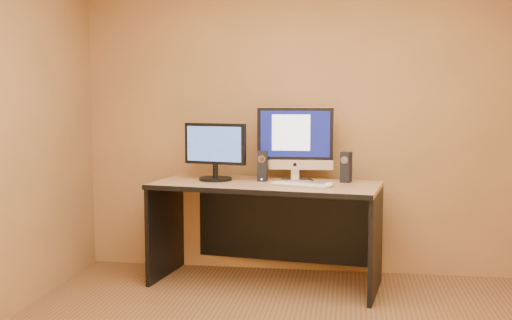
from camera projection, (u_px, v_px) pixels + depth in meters
The scene contains 10 objects.
walls at pixel (293, 138), 3.50m from camera, with size 4.00×4.00×2.60m, color #AA7644, non-canonical shape.
desk at pixel (266, 234), 5.16m from camera, with size 1.79×0.78×0.83m, color tan, non-canonical shape.
imac at pixel (295, 143), 5.27m from camera, with size 0.64×0.23×0.61m, color #B7B8BC, non-canonical shape.
second_monitor at pixel (215, 152), 5.25m from camera, with size 0.54×0.27×0.47m, color black, non-canonical shape.
speaker_left at pixel (263, 166), 5.22m from camera, with size 0.08×0.08×0.25m, color black, non-canonical shape.
speaker_right at pixel (346, 167), 5.14m from camera, with size 0.08×0.08×0.25m, color black, non-canonical shape.
keyboard at pixel (299, 185), 4.95m from camera, with size 0.48×0.13×0.02m, color silver.
mouse at pixel (329, 185), 4.90m from camera, with size 0.06×0.11×0.04m, color white.
cable_a at pixel (308, 179), 5.34m from camera, with size 0.01×0.01×0.25m, color black.
cable_b at pixel (294, 178), 5.37m from camera, with size 0.01×0.01×0.20m, color black.
Camera 1 is at (0.31, -3.49, 1.55)m, focal length 45.00 mm.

